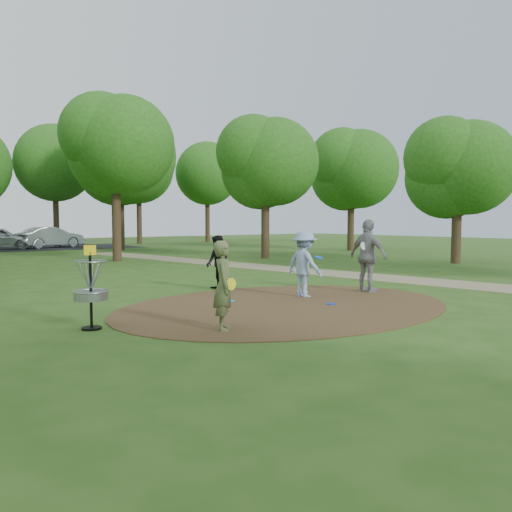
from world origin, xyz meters
TOP-DOWN VIEW (x-y plane):
  - ground at (0.00, 0.00)m, footprint 100.00×100.00m
  - dirt_clearing at (0.00, 0.00)m, footprint 8.40×8.40m
  - footpath at (6.50, 2.00)m, footprint 7.55×39.89m
  - parking_lot at (2.00, 30.00)m, footprint 14.00×8.00m
  - player_observer_with_disc at (-2.63, -1.25)m, footprint 0.66×0.71m
  - player_throwing_with_disc at (1.24, 0.75)m, footprint 1.03×1.15m
  - player_walking_with_disc at (0.14, 3.16)m, footprint 0.71×0.85m
  - player_waiting_with_disc at (3.21, 0.29)m, footprint 0.58×1.20m
  - disc_ground_cyan at (-0.73, 1.27)m, footprint 0.22×0.22m
  - disc_ground_blue at (0.88, -0.55)m, footprint 0.22×0.22m
  - car_right at (2.94, 29.82)m, footprint 4.98×2.86m
  - disc_golf_basket at (-4.50, 0.30)m, footprint 0.63×0.63m
  - tree_ring at (1.56, 8.81)m, footprint 37.14×46.13m

SIDE VIEW (x-z plane):
  - ground at x=0.00m, z-range 0.00..0.00m
  - parking_lot at x=2.00m, z-range 0.00..0.01m
  - footpath at x=6.50m, z-range 0.00..0.01m
  - dirt_clearing at x=0.00m, z-range 0.00..0.02m
  - disc_ground_cyan at x=-0.73m, z-range 0.02..0.04m
  - disc_ground_blue at x=0.88m, z-range 0.02..0.04m
  - car_right at x=2.94m, z-range 0.00..1.55m
  - player_walking_with_disc at x=0.14m, z-range 0.00..1.58m
  - player_observer_with_disc at x=-2.63m, z-range 0.00..1.63m
  - player_throwing_with_disc at x=1.24m, z-range 0.00..1.73m
  - disc_golf_basket at x=-4.50m, z-range 0.10..1.64m
  - player_waiting_with_disc at x=3.21m, z-range 0.00..2.03m
  - tree_ring at x=1.56m, z-range 0.44..9.91m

